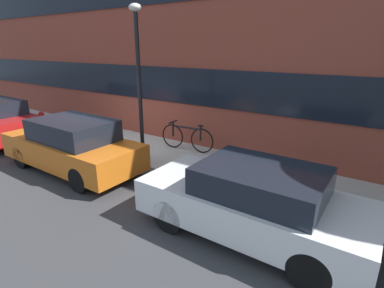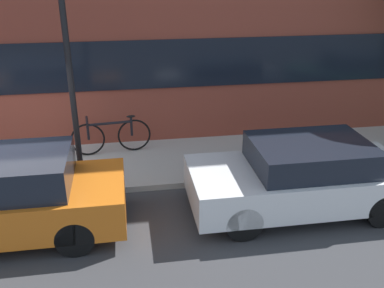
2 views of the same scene
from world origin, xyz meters
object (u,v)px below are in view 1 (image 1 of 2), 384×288
parked_car_orange (72,145)px  lamp_post (138,67)px  fire_hydrant (42,121)px  bicycle (187,137)px  parked_car_white (253,201)px

parked_car_orange → lamp_post: 2.68m
parked_car_orange → fire_hydrant: parked_car_orange is taller
bicycle → fire_hydrant: bearing=6.3°
lamp_post → parked_car_white: bearing=-19.8°
fire_hydrant → lamp_post: size_ratio=0.18×
bicycle → parked_car_orange: bearing=51.9°
lamp_post → bicycle: bearing=66.7°
bicycle → lamp_post: 2.55m
parked_car_orange → parked_car_white: bearing=-180.0°
parked_car_white → lamp_post: size_ratio=0.96×
parked_car_white → fire_hydrant: parked_car_white is taller
lamp_post → parked_car_orange: bearing=-129.6°
parked_car_orange → bicycle: size_ratio=2.31×
fire_hydrant → lamp_post: lamp_post is taller
bicycle → lamp_post: bearing=61.0°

